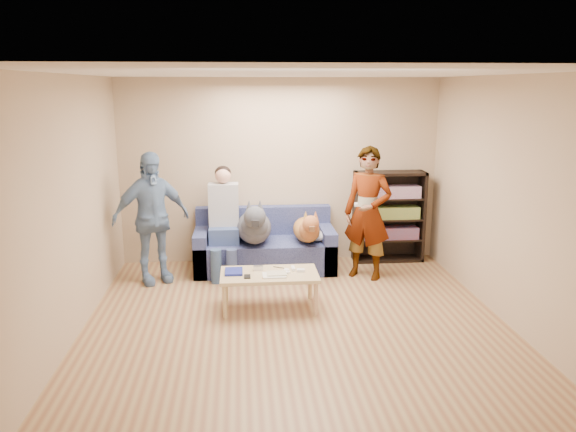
{
  "coord_description": "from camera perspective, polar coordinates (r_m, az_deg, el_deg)",
  "views": [
    {
      "loc": [
        -0.57,
        -5.37,
        2.49
      ],
      "look_at": [
        0.0,
        1.2,
        0.95
      ],
      "focal_mm": 35.0,
      "sensor_mm": 36.0,
      "label": 1
    }
  ],
  "objects": [
    {
      "name": "headphone_cup_a",
      "position": [
        6.37,
        -0.1,
        -5.74
      ],
      "size": [
        0.07,
        0.07,
        0.02
      ],
      "primitive_type": "cylinder",
      "color": "white",
      "rests_on": "coffee_table"
    },
    {
      "name": "wall_left",
      "position": [
        5.75,
        -21.82,
        0.25
      ],
      "size": [
        0.0,
        5.0,
        5.0
      ],
      "primitive_type": "plane",
      "rotation": [
        1.57,
        0.0,
        1.57
      ],
      "color": "tan",
      "rests_on": "ground"
    },
    {
      "name": "wall_front",
      "position": [
        3.16,
        5.85,
        -9.04
      ],
      "size": [
        4.5,
        0.0,
        4.5
      ],
      "primitive_type": "plane",
      "rotation": [
        -1.57,
        0.0,
        0.0
      ],
      "color": "tan",
      "rests_on": "ground"
    },
    {
      "name": "person_seated",
      "position": [
        7.54,
        -6.54,
        -0.1
      ],
      "size": [
        0.4,
        0.73,
        1.47
      ],
      "color": "#39467F",
      "rests_on": "sofa"
    },
    {
      "name": "blanket",
      "position": [
        7.66,
        3.06,
        -2.02
      ],
      "size": [
        0.36,
        0.3,
        0.12
      ],
      "primitive_type": "ellipsoid",
      "color": "silver",
      "rests_on": "sofa"
    },
    {
      "name": "person_standing_left",
      "position": [
        7.32,
        -13.73,
        -0.2
      ],
      "size": [
        1.07,
        0.82,
        1.69
      ],
      "primitive_type": "imported",
      "rotation": [
        0.0,
        0.0,
        0.47
      ],
      "color": "#6E83B0",
      "rests_on": "ground"
    },
    {
      "name": "notebook_blue",
      "position": [
        6.41,
        -5.53,
        -5.64
      ],
      "size": [
        0.2,
        0.26,
        0.03
      ],
      "primitive_type": "cube",
      "color": "navy",
      "rests_on": "coffee_table"
    },
    {
      "name": "sofa",
      "position": [
        7.79,
        -2.4,
        -3.34
      ],
      "size": [
        1.9,
        0.85,
        0.82
      ],
      "color": "#515B93",
      "rests_on": "ground"
    },
    {
      "name": "pen_orange",
      "position": [
        6.22,
        -2.02,
        -6.26
      ],
      "size": [
        0.13,
        0.06,
        0.01
      ],
      "primitive_type": "cylinder",
      "rotation": [
        0.0,
        1.57,
        0.35
      ],
      "color": "orange",
      "rests_on": "coffee_table"
    },
    {
      "name": "held_controller",
      "position": [
        7.09,
        6.92,
        1.17
      ],
      "size": [
        0.06,
        0.12,
        0.03
      ],
      "primitive_type": "cube",
      "rotation": [
        0.0,
        0.0,
        -0.21
      ],
      "color": "silver",
      "rests_on": "person_standing_right"
    },
    {
      "name": "controller_b",
      "position": [
        6.42,
        1.3,
        -5.54
      ],
      "size": [
        0.09,
        0.06,
        0.03
      ],
      "primitive_type": "cube",
      "color": "white",
      "rests_on": "coffee_table"
    },
    {
      "name": "headphone_cup_b",
      "position": [
        6.44,
        -0.16,
        -5.51
      ],
      "size": [
        0.07,
        0.07,
        0.02
      ],
      "primitive_type": "cylinder",
      "color": "white",
      "rests_on": "coffee_table"
    },
    {
      "name": "dog_tan",
      "position": [
        7.53,
        1.97,
        -1.34
      ],
      "size": [
        0.35,
        1.14,
        0.51
      ],
      "color": "#B67637",
      "rests_on": "sofa"
    },
    {
      "name": "controller_a",
      "position": [
        6.48,
        0.52,
        -5.33
      ],
      "size": [
        0.04,
        0.13,
        0.03
      ],
      "primitive_type": "cube",
      "color": "white",
      "rests_on": "coffee_table"
    },
    {
      "name": "papers",
      "position": [
        6.28,
        -1.41,
        -6.03
      ],
      "size": [
        0.26,
        0.2,
        0.02
      ],
      "primitive_type": "cube",
      "color": "white",
      "rests_on": "coffee_table"
    },
    {
      "name": "ceiling",
      "position": [
        5.4,
        1.13,
        14.31
      ],
      "size": [
        5.0,
        5.0,
        0.0
      ],
      "primitive_type": "plane",
      "rotation": [
        3.14,
        0.0,
        0.0
      ],
      "color": "white",
      "rests_on": "ground"
    },
    {
      "name": "magazine",
      "position": [
        6.3,
        -1.15,
        -5.85
      ],
      "size": [
        0.22,
        0.17,
        0.01
      ],
      "primitive_type": "cube",
      "color": "beige",
      "rests_on": "coffee_table"
    },
    {
      "name": "person_standing_right",
      "position": [
        7.36,
        8.1,
        0.28
      ],
      "size": [
        0.76,
        0.69,
        1.74
      ],
      "primitive_type": "imported",
      "rotation": [
        0.0,
        0.0,
        -0.56
      ],
      "color": "gray",
      "rests_on": "ground"
    },
    {
      "name": "coffee_table",
      "position": [
        6.39,
        -1.91,
        -6.2
      ],
      "size": [
        1.1,
        0.6,
        0.42
      ],
      "color": "tan",
      "rests_on": "ground"
    },
    {
      "name": "bookshelf",
      "position": [
        8.19,
        10.18,
        0.16
      ],
      "size": [
        1.0,
        0.34,
        1.3
      ],
      "color": "black",
      "rests_on": "ground"
    },
    {
      "name": "wall_back",
      "position": [
        7.98,
        -0.81,
        4.56
      ],
      "size": [
        4.5,
        0.0,
        4.5
      ],
      "primitive_type": "plane",
      "rotation": [
        1.57,
        0.0,
        0.0
      ],
      "color": "tan",
      "rests_on": "ground"
    },
    {
      "name": "ground",
      "position": [
        5.95,
        1.02,
        -11.61
      ],
      "size": [
        5.0,
        5.0,
        0.0
      ],
      "primitive_type": "plane",
      "color": "#8E5B3C",
      "rests_on": "ground"
    },
    {
      "name": "wallet",
      "position": [
        6.25,
        -4.16,
        -6.15
      ],
      "size": [
        0.07,
        0.12,
        0.02
      ],
      "primitive_type": "cube",
      "color": "black",
      "rests_on": "coffee_table"
    },
    {
      "name": "camera_silver",
      "position": [
        6.48,
        -3.04,
        -5.28
      ],
      "size": [
        0.11,
        0.06,
        0.05
      ],
      "primitive_type": "cube",
      "color": "silver",
      "rests_on": "coffee_table"
    },
    {
      "name": "dog_gray",
      "position": [
        7.48,
        -3.46,
        -1.0
      ],
      "size": [
        0.46,
        1.27,
        0.67
      ],
      "color": "#494A53",
      "rests_on": "sofa"
    },
    {
      "name": "wall_right",
      "position": [
        6.18,
        22.3,
        1.05
      ],
      "size": [
        0.0,
        5.0,
        5.0
      ],
      "primitive_type": "plane",
      "rotation": [
        1.57,
        0.0,
        -1.57
      ],
      "color": "tan",
      "rests_on": "ground"
    },
    {
      "name": "pen_black",
      "position": [
        6.55,
        -0.95,
        -5.24
      ],
      "size": [
        0.13,
        0.08,
        0.01
      ],
      "primitive_type": "cylinder",
      "rotation": [
        0.0,
        1.57,
        -0.52
      ],
      "color": "black",
      "rests_on": "coffee_table"
    }
  ]
}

